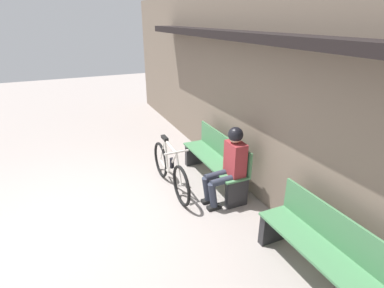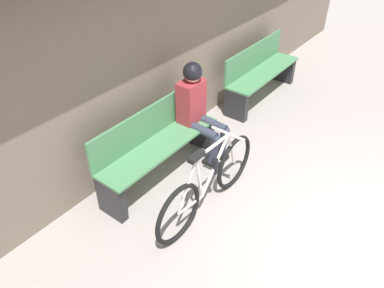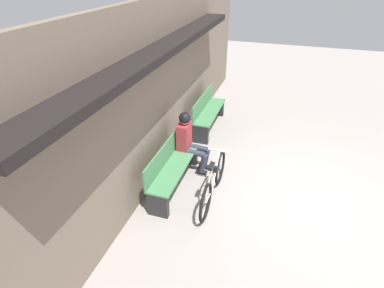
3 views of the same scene
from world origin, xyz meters
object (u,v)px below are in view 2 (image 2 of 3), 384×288
object	(u,v)px
park_bench_near	(157,147)
bicycle	(209,184)
person_seated	(198,105)
park_bench_far	(260,74)

from	to	relation	value
park_bench_near	bicycle	xyz separation A→B (m)	(-0.10, -0.81, -0.06)
bicycle	person_seated	xyz separation A→B (m)	(0.74, 0.70, 0.36)
park_bench_near	bicycle	size ratio (longest dim) A/B	1.02
park_bench_far	person_seated	bearing A→B (deg)	-176.52
park_bench_near	park_bench_far	distance (m)	2.46
park_bench_near	person_seated	distance (m)	0.71
park_bench_near	person_seated	bearing A→B (deg)	-9.94
person_seated	park_bench_far	bearing A→B (deg)	3.48
bicycle	park_bench_far	bearing A→B (deg)	17.61
park_bench_far	park_bench_near	bearing A→B (deg)	179.99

